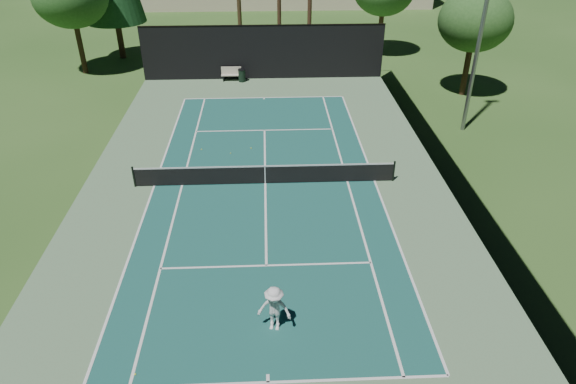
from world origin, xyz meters
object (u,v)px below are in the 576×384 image
at_px(tennis_net, 265,174).
at_px(player, 274,309).
at_px(tennis_ball_c, 251,148).
at_px(tennis_ball_d, 202,149).
at_px(tennis_ball_a, 135,374).
at_px(tennis_ball_b, 231,153).
at_px(park_bench, 231,73).
at_px(trash_bin, 242,75).

xyz_separation_m(tennis_net, player, (0.25, -9.69, 0.31)).
distance_m(tennis_ball_c, tennis_ball_d, 2.77).
relative_size(tennis_net, tennis_ball_a, 204.48).
xyz_separation_m(tennis_net, tennis_ball_d, (-3.54, 3.93, -0.52)).
height_order(tennis_net, tennis_ball_b, tennis_net).
xyz_separation_m(tennis_ball_d, park_bench, (1.11, 11.76, 0.51)).
bearing_deg(tennis_net, tennis_ball_d, 132.06).
bearing_deg(tennis_ball_d, player, -74.43).
distance_m(tennis_ball_a, tennis_ball_c, 15.71).
relative_size(tennis_ball_c, tennis_ball_d, 1.13).
height_order(tennis_ball_a, tennis_ball_c, tennis_ball_c).
xyz_separation_m(tennis_ball_a, tennis_ball_b, (2.15, 14.79, 0.00)).
bearing_deg(park_bench, tennis_ball_c, -81.92).
distance_m(tennis_ball_b, trash_bin, 12.02).
xyz_separation_m(tennis_net, tennis_ball_c, (-0.77, 3.95, -0.52)).
bearing_deg(tennis_net, tennis_ball_c, 101.05).
height_order(tennis_ball_b, tennis_ball_d, tennis_ball_d).
bearing_deg(tennis_ball_b, tennis_ball_d, 161.73).
relative_size(tennis_ball_b, tennis_ball_c, 0.82).
relative_size(tennis_net, tennis_ball_b, 203.79).
bearing_deg(tennis_ball_c, tennis_ball_a, -101.99).
xyz_separation_m(player, tennis_ball_c, (-1.02, 13.64, -0.83)).
bearing_deg(park_bench, tennis_ball_d, -95.37).
distance_m(tennis_ball_c, park_bench, 11.87).
bearing_deg(tennis_net, tennis_ball_b, 119.15).
bearing_deg(tennis_ball_d, tennis_net, -47.94).
xyz_separation_m(player, park_bench, (-2.69, 25.38, -0.32)).
height_order(tennis_ball_a, tennis_ball_b, same).
distance_m(tennis_net, park_bench, 15.88).
distance_m(tennis_ball_a, tennis_ball_b, 14.95).
relative_size(player, tennis_ball_a, 27.59).
height_order(tennis_net, tennis_ball_d, tennis_net).
distance_m(tennis_ball_a, trash_bin, 26.91).
distance_m(tennis_ball_b, tennis_ball_c, 1.25).
xyz_separation_m(tennis_net, park_bench, (-2.44, 15.69, -0.01)).
bearing_deg(player, park_bench, 108.79).
xyz_separation_m(tennis_ball_a, park_bench, (1.60, 27.10, 0.52)).
distance_m(tennis_net, tennis_ball_c, 4.06).
bearing_deg(tennis_ball_c, player, -85.72).
xyz_separation_m(tennis_net, tennis_ball_a, (-4.04, -11.41, -0.53)).
bearing_deg(tennis_ball_d, tennis_ball_b, -18.27).
height_order(tennis_ball_c, tennis_ball_d, tennis_ball_c).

